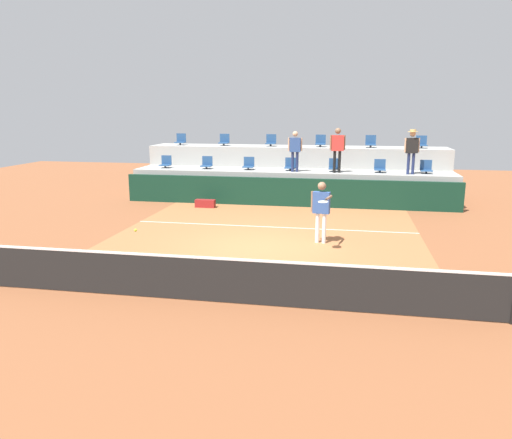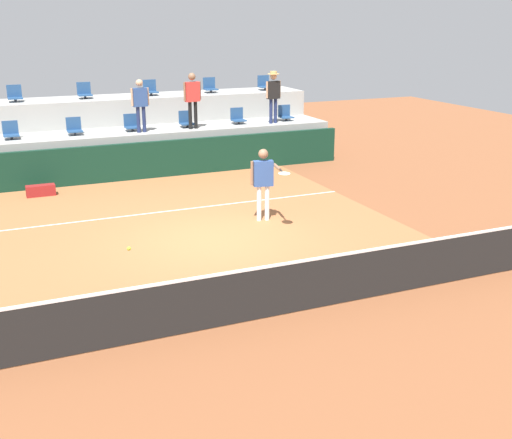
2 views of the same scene
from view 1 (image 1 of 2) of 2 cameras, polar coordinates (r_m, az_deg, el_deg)
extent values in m
plane|color=brown|center=(13.32, 0.40, -3.28)|extent=(40.00, 40.00, 0.00)
cube|color=#A36038|center=(14.27, 1.11, -2.19)|extent=(9.00, 10.00, 0.01)
cube|color=silver|center=(15.61, 1.95, -0.88)|extent=(9.00, 0.06, 0.00)
cube|color=black|center=(9.46, -3.92, -7.12)|extent=(10.40, 0.01, 0.87)
cube|color=white|center=(9.32, -3.96, -4.59)|extent=(10.40, 0.02, 0.05)
cube|color=#0F3323|center=(19.00, 3.60, 3.20)|extent=(13.00, 0.16, 1.10)
cube|color=#9E9E99|center=(20.27, 4.06, 3.99)|extent=(13.00, 1.80, 1.25)
cube|color=#9E9E99|center=(21.98, 4.62, 5.77)|extent=(13.00, 1.80, 2.10)
cylinder|color=#2D2D33|center=(21.31, -10.53, 6.07)|extent=(0.08, 0.08, 0.10)
cube|color=navy|center=(21.31, -10.54, 6.25)|extent=(0.44, 0.40, 0.04)
cube|color=navy|center=(21.45, -10.39, 6.87)|extent=(0.44, 0.04, 0.38)
cylinder|color=#2D2D33|center=(20.73, -5.82, 6.04)|extent=(0.08, 0.08, 0.10)
cube|color=navy|center=(20.73, -5.82, 6.23)|extent=(0.44, 0.40, 0.04)
cube|color=navy|center=(20.88, -5.69, 6.86)|extent=(0.44, 0.04, 0.38)
cylinder|color=#2D2D33|center=(20.30, -0.91, 5.96)|extent=(0.08, 0.08, 0.10)
cube|color=navy|center=(20.29, -0.91, 6.16)|extent=(0.44, 0.40, 0.04)
cube|color=navy|center=(20.45, -0.82, 6.80)|extent=(0.44, 0.04, 0.38)
cylinder|color=#2D2D33|center=(20.03, 3.99, 5.84)|extent=(0.08, 0.08, 0.10)
cube|color=navy|center=(20.02, 4.00, 6.04)|extent=(0.44, 0.40, 0.04)
cube|color=navy|center=(20.18, 4.07, 6.69)|extent=(0.44, 0.04, 0.38)
cylinder|color=#2D2D33|center=(19.91, 9.10, 5.67)|extent=(0.08, 0.08, 0.10)
cube|color=navy|center=(19.90, 9.10, 5.87)|extent=(0.44, 0.40, 0.04)
cube|color=navy|center=(20.06, 9.14, 6.53)|extent=(0.44, 0.04, 0.38)
cylinder|color=#2D2D33|center=(19.94, 14.24, 5.46)|extent=(0.08, 0.08, 0.10)
cube|color=navy|center=(19.93, 14.25, 5.66)|extent=(0.44, 0.40, 0.04)
cube|color=navy|center=(20.09, 14.25, 6.31)|extent=(0.44, 0.04, 0.38)
cylinder|color=#2D2D33|center=(20.13, 19.22, 5.21)|extent=(0.08, 0.08, 0.10)
cube|color=navy|center=(20.12, 19.24, 5.40)|extent=(0.44, 0.40, 0.04)
cube|color=navy|center=(20.28, 19.21, 6.05)|extent=(0.44, 0.04, 0.38)
cylinder|color=#2D2D33|center=(22.90, -8.84, 8.70)|extent=(0.08, 0.08, 0.10)
cube|color=navy|center=(22.89, -8.84, 8.88)|extent=(0.44, 0.40, 0.04)
cube|color=navy|center=(23.05, -8.71, 9.43)|extent=(0.44, 0.04, 0.38)
cylinder|color=#2D2D33|center=(22.30, -3.78, 8.72)|extent=(0.08, 0.08, 0.10)
cube|color=navy|center=(22.30, -3.78, 8.90)|extent=(0.44, 0.40, 0.04)
cube|color=navy|center=(22.46, -3.68, 9.47)|extent=(0.44, 0.04, 0.38)
cylinder|color=#2D2D33|center=(21.88, 1.71, 8.67)|extent=(0.08, 0.08, 0.10)
cube|color=navy|center=(21.87, 1.72, 8.85)|extent=(0.44, 0.40, 0.04)
cube|color=navy|center=(22.04, 1.79, 9.43)|extent=(0.44, 0.04, 0.38)
cylinder|color=#2D2D33|center=(21.65, 7.51, 8.53)|extent=(0.08, 0.08, 0.10)
cube|color=navy|center=(21.64, 7.51, 8.71)|extent=(0.44, 0.40, 0.04)
cube|color=navy|center=(21.81, 7.56, 9.29)|extent=(0.44, 0.04, 0.38)
cylinder|color=#2D2D33|center=(21.64, 13.22, 8.30)|extent=(0.08, 0.08, 0.10)
cube|color=navy|center=(21.63, 13.23, 8.49)|extent=(0.44, 0.40, 0.04)
cube|color=navy|center=(21.80, 13.24, 9.07)|extent=(0.44, 0.04, 0.38)
cylinder|color=#2D2D33|center=(21.83, 18.74, 8.01)|extent=(0.08, 0.08, 0.10)
cube|color=navy|center=(21.82, 18.75, 8.19)|extent=(0.44, 0.40, 0.04)
cube|color=navy|center=(21.99, 18.73, 8.77)|extent=(0.44, 0.04, 0.38)
cylinder|color=white|center=(13.82, 7.16, -0.97)|extent=(0.13, 0.13, 0.85)
cylinder|color=white|center=(13.77, 7.95, -1.04)|extent=(0.13, 0.13, 0.85)
cube|color=#2D4C8C|center=(13.65, 7.64, 1.97)|extent=(0.49, 0.26, 0.60)
sphere|color=#846047|center=(13.57, 7.70, 3.89)|extent=(0.27, 0.27, 0.23)
cylinder|color=#846047|center=(13.71, 6.57, 2.12)|extent=(0.08, 0.08, 0.57)
cylinder|color=#846047|center=(13.29, 8.50, 2.54)|extent=(0.17, 0.54, 0.07)
cylinder|color=black|center=(12.94, 8.12, 2.28)|extent=(0.08, 0.26, 0.04)
ellipsoid|color=silver|center=(12.67, 7.83, 2.07)|extent=(0.32, 0.36, 0.03)
cylinder|color=navy|center=(19.68, 4.28, 6.72)|extent=(0.12, 0.12, 0.79)
cylinder|color=navy|center=(19.67, 4.81, 6.71)|extent=(0.12, 0.12, 0.79)
cube|color=#2D4C8C|center=(19.62, 4.58, 8.68)|extent=(0.44, 0.21, 0.56)
sphere|color=tan|center=(19.59, 4.61, 9.93)|extent=(0.23, 0.23, 0.21)
cylinder|color=tan|center=(19.62, 3.85, 8.74)|extent=(0.08, 0.08, 0.53)
cylinder|color=tan|center=(19.61, 5.32, 8.71)|extent=(0.08, 0.08, 0.53)
cylinder|color=black|center=(19.55, 9.13, 6.66)|extent=(0.13, 0.13, 0.86)
cylinder|color=black|center=(19.58, 9.70, 6.65)|extent=(0.13, 0.13, 0.86)
cube|color=red|center=(19.51, 9.50, 8.79)|extent=(0.49, 0.26, 0.61)
sphere|color=#846047|center=(19.48, 9.55, 10.16)|extent=(0.27, 0.27, 0.23)
cylinder|color=#846047|center=(19.46, 8.71, 8.86)|extent=(0.08, 0.08, 0.57)
cylinder|color=#846047|center=(19.55, 10.28, 8.82)|extent=(0.08, 0.08, 0.57)
cylinder|color=navy|center=(19.68, 17.34, 6.22)|extent=(0.13, 0.13, 0.81)
cylinder|color=navy|center=(19.74, 17.86, 6.21)|extent=(0.13, 0.13, 0.81)
cube|color=black|center=(19.65, 17.73, 8.22)|extent=(0.46, 0.26, 0.57)
sphere|color=tan|center=(19.63, 17.82, 9.49)|extent=(0.26, 0.26, 0.22)
cylinder|color=tan|center=(19.58, 17.02, 8.30)|extent=(0.08, 0.08, 0.54)
cylinder|color=tan|center=(19.73, 18.45, 8.23)|extent=(0.08, 0.08, 0.54)
cylinder|color=tan|center=(19.63, 17.84, 9.72)|extent=(0.46, 0.46, 0.01)
cylinder|color=tan|center=(19.62, 17.85, 9.85)|extent=(0.27, 0.27, 0.09)
sphere|color=#CCE033|center=(11.26, -13.87, -1.23)|extent=(0.07, 0.07, 0.07)
cube|color=maroon|center=(18.89, -5.94, 1.87)|extent=(0.76, 0.28, 0.30)
camera|label=2|loc=(6.65, -80.89, 10.94)|focal=44.95mm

